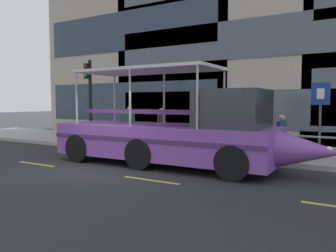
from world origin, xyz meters
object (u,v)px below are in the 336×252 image
(traffic_light_pole, at_px, (89,93))
(pedestrian_mid_right, at_px, (162,123))
(pedestrian_mid_left, at_px, (215,128))
(duck_tour_boat, at_px, (177,134))
(pedestrian_near_stern, at_px, (130,121))
(parking_sign, at_px, (320,107))
(pedestrian_near_bow, at_px, (282,131))

(traffic_light_pole, distance_m, pedestrian_mid_right, 3.95)
(pedestrian_mid_left, relative_size, pedestrian_mid_right, 0.92)
(duck_tour_boat, bearing_deg, traffic_light_pole, 159.62)
(traffic_light_pole, xyz_separation_m, duck_tour_boat, (6.13, -2.28, -1.54))
(pedestrian_mid_right, bearing_deg, pedestrian_mid_left, -7.18)
(pedestrian_near_stern, bearing_deg, traffic_light_pole, -140.68)
(traffic_light_pole, xyz_separation_m, pedestrian_mid_right, (3.61, 0.81, -1.40))
(parking_sign, height_order, pedestrian_mid_right, parking_sign)
(duck_tour_boat, relative_size, pedestrian_near_bow, 6.36)
(parking_sign, relative_size, duck_tour_boat, 0.27)
(traffic_light_pole, distance_m, pedestrian_mid_left, 6.53)
(pedestrian_near_bow, xyz_separation_m, pedestrian_near_stern, (-7.40, 0.62, 0.15))
(traffic_light_pole, height_order, pedestrian_mid_left, traffic_light_pole)
(pedestrian_near_bow, bearing_deg, parking_sign, -4.29)
(duck_tour_boat, xyz_separation_m, pedestrian_near_bow, (2.78, 2.88, 0.02))
(parking_sign, relative_size, pedestrian_mid_left, 1.70)
(pedestrian_near_stern, bearing_deg, pedestrian_mid_left, -9.00)
(parking_sign, bearing_deg, pedestrian_near_bow, 175.71)
(pedestrian_near_bow, bearing_deg, pedestrian_near_stern, 175.18)
(duck_tour_boat, distance_m, pedestrian_near_stern, 5.81)
(pedestrian_mid_left, distance_m, pedestrian_near_stern, 4.91)
(parking_sign, xyz_separation_m, pedestrian_near_stern, (-8.69, 0.72, -0.73))
(parking_sign, bearing_deg, traffic_light_pole, -177.15)
(pedestrian_near_bow, bearing_deg, duck_tour_boat, -133.95)
(parking_sign, bearing_deg, pedestrian_near_stern, 175.26)
(traffic_light_pole, bearing_deg, parking_sign, 2.85)
(duck_tour_boat, height_order, pedestrian_near_bow, duck_tour_boat)
(duck_tour_boat, xyz_separation_m, pedestrian_near_stern, (-4.63, 3.50, 0.17))
(traffic_light_pole, xyz_separation_m, pedestrian_mid_left, (6.34, 0.46, -1.49))
(traffic_light_pole, relative_size, pedestrian_near_bow, 2.64)
(traffic_light_pole, distance_m, duck_tour_boat, 6.71)
(traffic_light_pole, relative_size, pedestrian_mid_left, 2.57)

